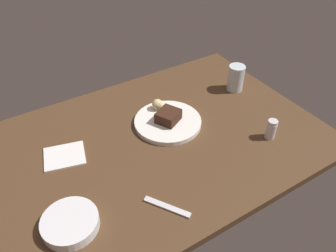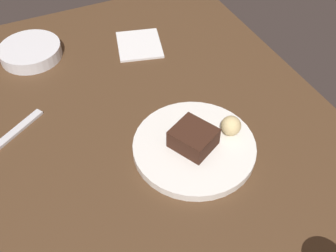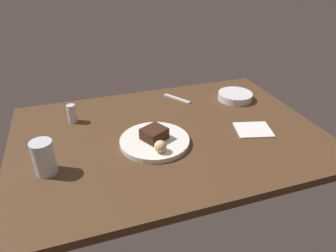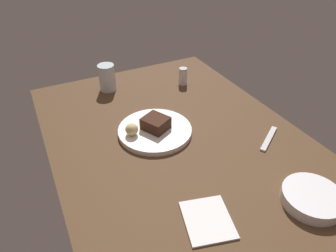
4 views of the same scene
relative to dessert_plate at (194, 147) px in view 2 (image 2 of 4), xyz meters
The scene contains 7 objects.
dining_table 9.52cm from the dessert_plate, 141.45° to the right, with size 120.00×84.00×3.00cm, color #4C331E.
dessert_plate is the anchor object (origin of this frame).
chocolate_cake_slice 3.09cm from the dessert_plate, 86.05° to the right, with size 7.60×8.30×4.29cm, color #381E14.
bread_roll 9.00cm from the dessert_plate, 87.86° to the left, with size 4.36×4.36×4.36cm, color #DBC184.
side_bowl 53.68cm from the dessert_plate, 152.50° to the right, with size 16.25×16.25×3.34cm, color silver.
dessert_spoon 39.70cm from the dessert_plate, 122.04° to the right, with size 15.00×1.80×0.70cm, color silver.
folded_napkin 40.34cm from the dessert_plate, behind, with size 13.82×11.88×0.60cm, color white.
Camera 2 is at (54.06, -21.95, 67.78)cm, focal length 42.17 mm.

